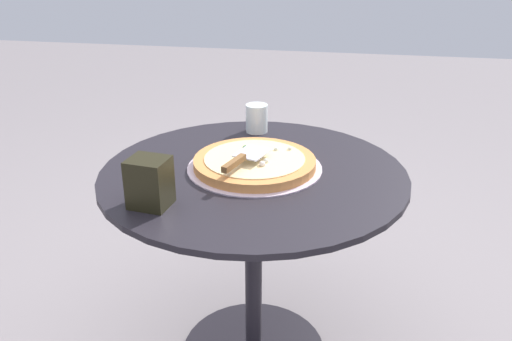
{
  "coord_description": "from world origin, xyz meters",
  "views": [
    {
      "loc": [
        0.27,
        -1.45,
        1.34
      ],
      "look_at": [
        0.0,
        0.02,
        0.67
      ],
      "focal_mm": 38.54,
      "sensor_mm": 36.0,
      "label": 1
    }
  ],
  "objects_px": {
    "patio_table": "(253,222)",
    "drinking_cup": "(257,118)",
    "pizza_server": "(243,158)",
    "pizza_on_tray": "(256,163)",
    "napkin_dispenser": "(150,182)"
  },
  "relations": [
    {
      "from": "pizza_on_tray",
      "to": "pizza_server",
      "type": "xyz_separation_m",
      "value": [
        -0.03,
        -0.06,
        0.04
      ]
    },
    {
      "from": "patio_table",
      "to": "pizza_server",
      "type": "bearing_deg",
      "value": -118.99
    },
    {
      "from": "pizza_on_tray",
      "to": "pizza_server",
      "type": "height_order",
      "value": "pizza_server"
    },
    {
      "from": "patio_table",
      "to": "drinking_cup",
      "type": "distance_m",
      "value": 0.41
    },
    {
      "from": "patio_table",
      "to": "drinking_cup",
      "type": "relative_size",
      "value": 9.3
    },
    {
      "from": "pizza_server",
      "to": "drinking_cup",
      "type": "xyz_separation_m",
      "value": [
        -0.03,
        0.38,
        -0.01
      ]
    },
    {
      "from": "patio_table",
      "to": "napkin_dispenser",
      "type": "relative_size",
      "value": 7.0
    },
    {
      "from": "pizza_on_tray",
      "to": "napkin_dispenser",
      "type": "distance_m",
      "value": 0.36
    },
    {
      "from": "napkin_dispenser",
      "to": "pizza_on_tray",
      "type": "bearing_deg",
      "value": 59.19
    },
    {
      "from": "pizza_server",
      "to": "drinking_cup",
      "type": "bearing_deg",
      "value": 94.16
    },
    {
      "from": "patio_table",
      "to": "drinking_cup",
      "type": "xyz_separation_m",
      "value": [
        -0.05,
        0.34,
        0.22
      ]
    },
    {
      "from": "pizza_server",
      "to": "pizza_on_tray",
      "type": "bearing_deg",
      "value": 66.56
    },
    {
      "from": "pizza_server",
      "to": "patio_table",
      "type": "bearing_deg",
      "value": 61.01
    },
    {
      "from": "pizza_on_tray",
      "to": "drinking_cup",
      "type": "relative_size",
      "value": 4.13
    },
    {
      "from": "pizza_on_tray",
      "to": "drinking_cup",
      "type": "distance_m",
      "value": 0.32
    }
  ]
}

